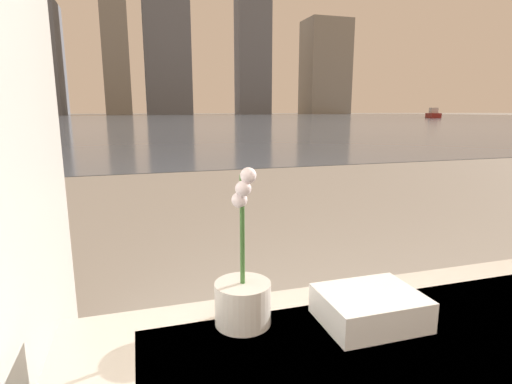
% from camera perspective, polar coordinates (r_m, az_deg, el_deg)
% --- Properties ---
extents(potted_orchid, '(0.14, 0.14, 0.41)m').
position_cam_1_polar(potted_orchid, '(1.05, -1.89, -14.40)').
color(potted_orchid, silver).
rests_on(potted_orchid, bathtub).
extents(towel_stack, '(0.25, 0.20, 0.08)m').
position_cam_1_polar(towel_stack, '(1.11, 15.95, -15.57)').
color(towel_stack, white).
rests_on(towel_stack, bathtub).
extents(harbor_water, '(180.00, 110.00, 0.01)m').
position_cam_1_polar(harbor_water, '(62.06, -16.36, 10.12)').
color(harbor_water, slate).
rests_on(harbor_water, ground_plane).
extents(harbor_boat_0, '(3.13, 5.48, 1.95)m').
position_cam_1_polar(harbor_boat_0, '(72.52, -30.29, 9.72)').
color(harbor_boat_0, maroon).
rests_on(harbor_boat_0, harbor_water).
extents(harbor_boat_1, '(2.98, 4.12, 1.47)m').
position_cam_1_polar(harbor_boat_1, '(65.12, 23.99, 10.11)').
color(harbor_boat_1, maroon).
rests_on(harbor_boat_1, harbor_water).
extents(skyline_tower_1, '(11.77, 13.88, 27.98)m').
position_cam_1_polar(skyline_tower_1, '(120.92, -28.89, 16.32)').
color(skyline_tower_1, slate).
rests_on(skyline_tower_1, ground_plane).
extents(skyline_tower_3, '(12.49, 6.83, 36.72)m').
position_cam_1_polar(skyline_tower_3, '(119.74, -12.59, 19.60)').
color(skyline_tower_3, slate).
rests_on(skyline_tower_3, ground_plane).
extents(skyline_tower_5, '(13.39, 10.74, 28.29)m').
position_cam_1_polar(skyline_tower_5, '(132.37, 9.86, 17.06)').
color(skyline_tower_5, gray).
rests_on(skyline_tower_5, ground_plane).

